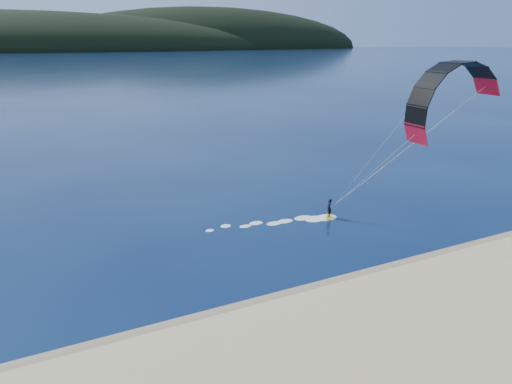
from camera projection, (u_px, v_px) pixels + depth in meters
ground at (288, 368)px, 19.80m from camera, size 1800.00×1800.00×0.00m
wet_sand at (248, 314)px, 23.63m from camera, size 220.00×2.50×0.10m
headland at (55, 50)px, 658.21m from camera, size 1200.00×310.00×140.00m
kitesurfer_near at (445, 118)px, 30.51m from camera, size 20.29×9.23×13.22m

